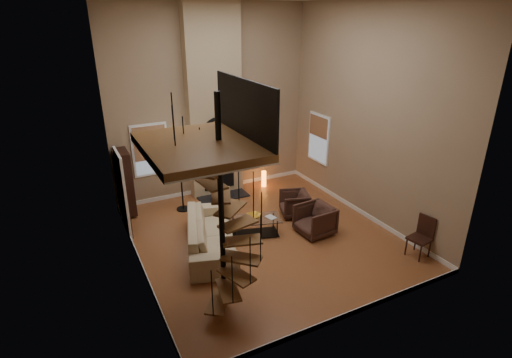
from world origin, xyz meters
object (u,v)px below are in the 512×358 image
hutch (124,182)px  armchair_near (297,203)px  floor_lamp (180,163)px  side_chair (422,234)px  sofa (210,233)px  coffee_table (255,224)px  accent_lamp (264,179)px  armchair_far (317,219)px

hutch → armchair_near: hutch is taller
floor_lamp → side_chair: 6.32m
sofa → armchair_near: bearing=-61.7°
armchair_near → side_chair: (1.47, -2.94, 0.17)m
coffee_table → floor_lamp: floor_lamp is taller
armchair_near → coffee_table: bearing=-55.6°
sofa → accent_lamp: (2.84, 2.69, -0.15)m
accent_lamp → side_chair: bearing=-75.4°
coffee_table → floor_lamp: 2.72m
coffee_table → sofa: bearing=-175.9°
floor_lamp → side_chair: (4.15, -4.69, -0.89)m
sofa → armchair_far: bearing=-83.2°
sofa → accent_lamp: bearing=-29.0°
armchair_far → accent_lamp: (0.18, 3.19, -0.10)m
armchair_near → armchair_far: bearing=16.4°
sofa → side_chair: (4.17, -2.43, 0.13)m
armchair_near → side_chair: bearing=45.1°
hutch → accent_lamp: size_ratio=3.36×
coffee_table → armchair_near: bearing=15.8°
hutch → coffee_table: size_ratio=1.28×
hutch → armchair_near: size_ratio=2.38×
armchair_near → side_chair: side_chair is taller
floor_lamp → accent_lamp: floor_lamp is taller
coffee_table → side_chair: (2.96, -2.52, 0.24)m
sofa → floor_lamp: (0.03, 2.25, 1.02)m
hutch → accent_lamp: (4.26, -0.00, -0.70)m
armchair_near → floor_lamp: 3.37m
armchair_near → coffee_table: (-1.50, -0.42, -0.07)m
hutch → sofa: size_ratio=0.66×
armchair_near → floor_lamp: bearing=-104.5°
sofa → coffee_table: (1.21, 0.09, -0.11)m
sofa → floor_lamp: size_ratio=1.52×
armchair_near → coffee_table: 1.56m
floor_lamp → side_chair: size_ratio=1.83×
side_chair → hutch: bearing=137.5°
armchair_near → side_chair: 3.29m
armchair_near → accent_lamp: bearing=-165.1°
coffee_table → accent_lamp: 3.07m
sofa → armchair_far: (2.67, -0.51, -0.04)m
hutch → sofa: hutch is taller
armchair_near → sofa: bearing=-60.8°
accent_lamp → side_chair: size_ratio=0.55×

